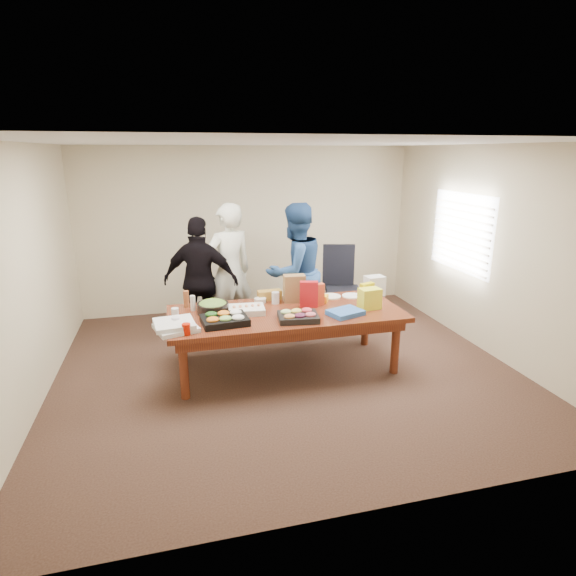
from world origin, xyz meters
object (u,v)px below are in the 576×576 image
object	(u,v)px
office_chair	(343,288)
sheet_cake	(247,310)
conference_table	(286,340)
salad_bowl	(213,308)
person_center	(229,272)
person_right	(295,272)

from	to	relation	value
office_chair	sheet_cake	bearing A→B (deg)	-129.37
conference_table	salad_bowl	size ratio (longest dim) A/B	7.39
person_center	person_right	bearing A→B (deg)	147.36
sheet_cake	person_right	bearing A→B (deg)	52.46
conference_table	office_chair	bearing A→B (deg)	46.31
office_chair	salad_bowl	world-z (taller)	office_chair
person_right	salad_bowl	bearing A→B (deg)	9.08
conference_table	person_center	distance (m)	1.43
salad_bowl	person_right	bearing A→B (deg)	33.67
person_center	sheet_cake	xyz separation A→B (m)	(0.06, -1.13, -0.19)
conference_table	office_chair	size ratio (longest dim) A/B	2.39
conference_table	person_right	xyz separation A→B (m)	(0.38, 0.98, 0.60)
person_right	sheet_cake	world-z (taller)	person_right
person_center	sheet_cake	distance (m)	1.14
person_center	sheet_cake	world-z (taller)	person_center
sheet_cake	office_chair	bearing A→B (deg)	40.87
person_right	salad_bowl	world-z (taller)	person_right
person_right	sheet_cake	xyz separation A→B (m)	(-0.85, -0.92, -0.18)
office_chair	sheet_cake	xyz separation A→B (m)	(-1.70, -1.22, 0.20)
office_chair	person_center	xyz separation A→B (m)	(-1.75, -0.10, 0.39)
person_center	office_chair	bearing A→B (deg)	163.25
person_right	person_center	bearing A→B (deg)	-37.31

